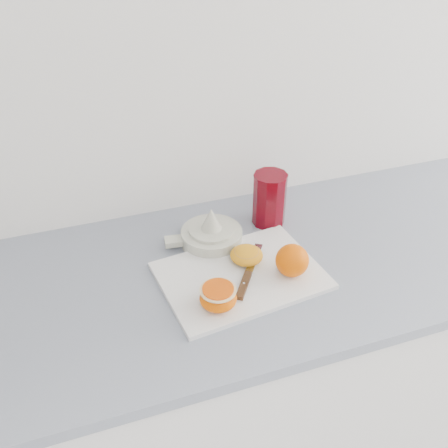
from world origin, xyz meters
The scene contains 8 objects.
counter centered at (-0.07, 1.70, 0.45)m, with size 2.50×0.64×0.89m.
cutting_board centered at (-0.15, 1.66, 0.90)m, with size 0.37×0.26×0.01m, color white.
whole_orange centered at (-0.04, 1.62, 0.94)m, with size 0.08×0.08×0.08m.
half_orange centered at (-0.23, 1.57, 0.93)m, with size 0.08×0.08×0.05m.
squeezed_shell centered at (-0.12, 1.70, 0.92)m, with size 0.08×0.08×0.03m.
paring_knife centered at (-0.15, 1.62, 0.91)m, with size 0.13×0.18×0.01m.
citrus_juicer centered at (-0.17, 1.81, 0.92)m, with size 0.20×0.16×0.11m.
red_tumbler centered at (0.00, 1.85, 0.96)m, with size 0.09×0.09×0.15m.
Camera 1 is at (-0.48, 0.82, 1.67)m, focal length 40.00 mm.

